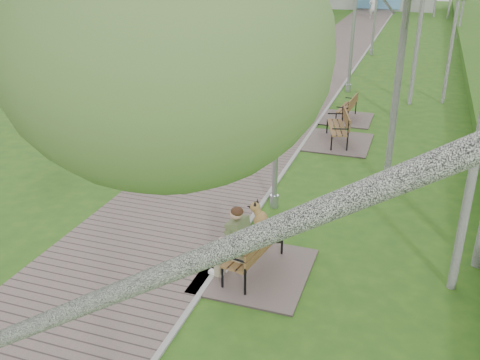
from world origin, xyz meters
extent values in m
cube|color=#705F5A|center=(-1.75, 21.50, 0.02)|extent=(3.50, 67.00, 0.04)
cube|color=#999993|center=(0.00, 21.50, 0.03)|extent=(0.10, 67.00, 0.05)
cube|color=#705F5A|center=(0.71, 4.23, 0.02)|extent=(1.98, 2.20, 0.04)
cube|color=brown|center=(0.66, 4.23, 0.49)|extent=(0.77, 1.71, 0.04)
cube|color=brown|center=(0.92, 4.18, 0.79)|extent=(0.33, 1.63, 0.36)
cube|color=#705F5A|center=(0.98, 11.87, 0.02)|extent=(2.00, 2.22, 0.04)
cube|color=brown|center=(0.93, 11.87, 0.50)|extent=(0.92, 1.74, 0.04)
cube|color=brown|center=(1.19, 11.94, 0.80)|extent=(0.48, 1.62, 0.37)
cube|color=#705F5A|center=(0.89, 14.40, 0.02)|extent=(1.70, 1.89, 0.04)
cube|color=brown|center=(0.84, 14.40, 0.42)|extent=(0.53, 1.44, 0.04)
cube|color=brown|center=(1.07, 14.39, 0.68)|extent=(0.14, 1.41, 0.31)
cylinder|color=#979A9F|center=(0.31, 6.97, 0.15)|extent=(0.20, 0.20, 0.31)
cylinder|color=#979A9F|center=(0.31, 6.97, 2.55)|extent=(0.12, 0.12, 5.11)
cylinder|color=#979A9F|center=(0.35, 18.28, 0.16)|extent=(0.22, 0.22, 0.32)
cylinder|color=#979A9F|center=(0.35, 18.28, 2.70)|extent=(0.13, 0.13, 5.41)
cylinder|color=#979A9F|center=(0.37, 26.76, 0.15)|extent=(0.20, 0.20, 0.31)
cylinder|color=#979A9F|center=(0.37, 26.76, 2.56)|extent=(0.12, 0.12, 5.12)
cylinder|color=#979A9F|center=(0.43, 51.10, 0.13)|extent=(0.17, 0.17, 0.26)
imported|color=silver|center=(-1.34, 42.57, 0.96)|extent=(0.82, 0.69, 1.91)
cylinder|color=silver|center=(2.68, 9.22, 3.50)|extent=(0.18, 0.18, 7.00)
camera|label=1|loc=(3.21, -3.97, 5.71)|focal=40.00mm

